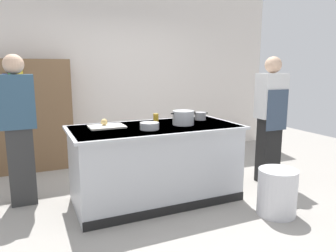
{
  "coord_description": "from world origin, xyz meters",
  "views": [
    {
      "loc": [
        -1.35,
        -3.37,
        1.57
      ],
      "look_at": [
        0.25,
        0.2,
        0.85
      ],
      "focal_mm": 33.84,
      "sensor_mm": 36.0,
      "label": 1
    }
  ],
  "objects_px": {
    "mixing_bowl": "(149,126)",
    "person_chef": "(270,117)",
    "stock_pot": "(183,118)",
    "juice_cup": "(156,118)",
    "onion": "(104,122)",
    "trash_bin": "(277,192)",
    "sauce_pan": "(200,116)",
    "person_guest": "(19,127)",
    "bookshelf": "(34,116)"
  },
  "relations": [
    {
      "from": "bookshelf",
      "to": "mixing_bowl",
      "type": "bearing_deg",
      "value": -60.0
    },
    {
      "from": "stock_pot",
      "to": "mixing_bowl",
      "type": "height_order",
      "value": "stock_pot"
    },
    {
      "from": "onion",
      "to": "stock_pot",
      "type": "xyz_separation_m",
      "value": [
        0.9,
        -0.24,
        0.03
      ]
    },
    {
      "from": "stock_pot",
      "to": "person_guest",
      "type": "height_order",
      "value": "person_guest"
    },
    {
      "from": "person_guest",
      "to": "bookshelf",
      "type": "height_order",
      "value": "person_guest"
    },
    {
      "from": "sauce_pan",
      "to": "person_guest",
      "type": "distance_m",
      "value": 2.19
    },
    {
      "from": "onion",
      "to": "person_chef",
      "type": "relative_size",
      "value": 0.04
    },
    {
      "from": "onion",
      "to": "person_guest",
      "type": "height_order",
      "value": "person_guest"
    },
    {
      "from": "stock_pot",
      "to": "mixing_bowl",
      "type": "distance_m",
      "value": 0.49
    },
    {
      "from": "stock_pot",
      "to": "mixing_bowl",
      "type": "relative_size",
      "value": 1.52
    },
    {
      "from": "stock_pot",
      "to": "juice_cup",
      "type": "height_order",
      "value": "stock_pot"
    },
    {
      "from": "person_chef",
      "to": "sauce_pan",
      "type": "bearing_deg",
      "value": 64.38
    },
    {
      "from": "sauce_pan",
      "to": "mixing_bowl",
      "type": "height_order",
      "value": "sauce_pan"
    },
    {
      "from": "sauce_pan",
      "to": "bookshelf",
      "type": "bearing_deg",
      "value": 140.73
    },
    {
      "from": "mixing_bowl",
      "to": "trash_bin",
      "type": "height_order",
      "value": "mixing_bowl"
    },
    {
      "from": "stock_pot",
      "to": "bookshelf",
      "type": "height_order",
      "value": "bookshelf"
    },
    {
      "from": "onion",
      "to": "bookshelf",
      "type": "height_order",
      "value": "bookshelf"
    },
    {
      "from": "juice_cup",
      "to": "person_guest",
      "type": "height_order",
      "value": "person_guest"
    },
    {
      "from": "trash_bin",
      "to": "onion",
      "type": "bearing_deg",
      "value": 145.09
    },
    {
      "from": "sauce_pan",
      "to": "person_chef",
      "type": "relative_size",
      "value": 0.12
    },
    {
      "from": "mixing_bowl",
      "to": "person_chef",
      "type": "distance_m",
      "value": 1.79
    },
    {
      "from": "bookshelf",
      "to": "onion",
      "type": "bearing_deg",
      "value": -66.13
    },
    {
      "from": "juice_cup",
      "to": "trash_bin",
      "type": "bearing_deg",
      "value": -52.97
    },
    {
      "from": "stock_pot",
      "to": "person_chef",
      "type": "relative_size",
      "value": 0.19
    },
    {
      "from": "stock_pot",
      "to": "mixing_bowl",
      "type": "bearing_deg",
      "value": -166.61
    },
    {
      "from": "trash_bin",
      "to": "mixing_bowl",
      "type": "bearing_deg",
      "value": 147.17
    },
    {
      "from": "onion",
      "to": "person_chef",
      "type": "distance_m",
      "value": 2.23
    },
    {
      "from": "onion",
      "to": "juice_cup",
      "type": "bearing_deg",
      "value": 8.24
    },
    {
      "from": "person_guest",
      "to": "sauce_pan",
      "type": "bearing_deg",
      "value": 74.3
    },
    {
      "from": "mixing_bowl",
      "to": "person_chef",
      "type": "relative_size",
      "value": 0.12
    },
    {
      "from": "trash_bin",
      "to": "sauce_pan",
      "type": "bearing_deg",
      "value": 106.76
    },
    {
      "from": "person_chef",
      "to": "bookshelf",
      "type": "relative_size",
      "value": 1.01
    },
    {
      "from": "juice_cup",
      "to": "trash_bin",
      "type": "relative_size",
      "value": 0.2
    },
    {
      "from": "sauce_pan",
      "to": "trash_bin",
      "type": "distance_m",
      "value": 1.34
    },
    {
      "from": "sauce_pan",
      "to": "mixing_bowl",
      "type": "bearing_deg",
      "value": -157.92
    },
    {
      "from": "onion",
      "to": "stock_pot",
      "type": "bearing_deg",
      "value": -15.15
    },
    {
      "from": "sauce_pan",
      "to": "juice_cup",
      "type": "distance_m",
      "value": 0.59
    },
    {
      "from": "bookshelf",
      "to": "person_guest",
      "type": "bearing_deg",
      "value": -98.58
    },
    {
      "from": "juice_cup",
      "to": "onion",
      "type": "bearing_deg",
      "value": -171.76
    },
    {
      "from": "mixing_bowl",
      "to": "juice_cup",
      "type": "height_order",
      "value": "juice_cup"
    },
    {
      "from": "person_chef",
      "to": "bookshelf",
      "type": "height_order",
      "value": "person_chef"
    },
    {
      "from": "mixing_bowl",
      "to": "juice_cup",
      "type": "xyz_separation_m",
      "value": [
        0.26,
        0.45,
        0.01
      ]
    },
    {
      "from": "person_guest",
      "to": "person_chef",
      "type": "bearing_deg",
      "value": 72.41
    },
    {
      "from": "onion",
      "to": "juice_cup",
      "type": "distance_m",
      "value": 0.69
    },
    {
      "from": "juice_cup",
      "to": "trash_bin",
      "type": "height_order",
      "value": "juice_cup"
    },
    {
      "from": "mixing_bowl",
      "to": "trash_bin",
      "type": "distance_m",
      "value": 1.56
    },
    {
      "from": "trash_bin",
      "to": "person_chef",
      "type": "height_order",
      "value": "person_chef"
    },
    {
      "from": "sauce_pan",
      "to": "bookshelf",
      "type": "relative_size",
      "value": 0.13
    },
    {
      "from": "person_chef",
      "to": "juice_cup",
      "type": "bearing_deg",
      "value": 65.93
    },
    {
      "from": "sauce_pan",
      "to": "juice_cup",
      "type": "xyz_separation_m",
      "value": [
        -0.58,
        0.11,
        -0.0
      ]
    }
  ]
}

